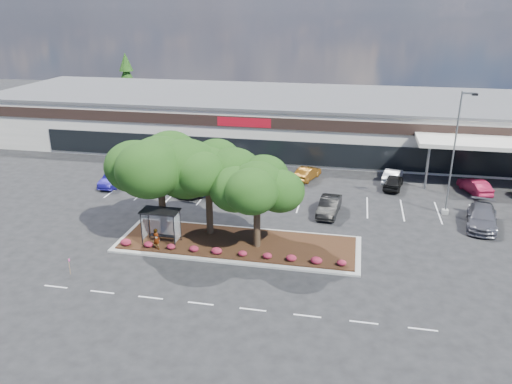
% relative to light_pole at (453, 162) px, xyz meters
% --- Properties ---
extents(ground, '(160.00, 160.00, 0.00)m').
position_rel_light_pole_xyz_m(ground, '(-14.11, -13.38, -4.65)').
color(ground, black).
rests_on(ground, ground).
extents(retail_store, '(80.40, 25.20, 6.25)m').
position_rel_light_pole_xyz_m(retail_store, '(-14.04, 20.52, -1.50)').
color(retail_store, silver).
rests_on(retail_store, ground).
extents(landscape_island, '(18.00, 6.00, 0.26)m').
position_rel_light_pole_xyz_m(landscape_island, '(-16.11, -9.38, -4.53)').
color(landscape_island, '#A0A09B').
rests_on(landscape_island, ground).
extents(lane_markings, '(33.12, 20.06, 0.01)m').
position_rel_light_pole_xyz_m(lane_markings, '(-14.25, -2.96, -4.65)').
color(lane_markings, silver).
rests_on(lane_markings, ground).
extents(shrub_row, '(17.00, 0.80, 0.50)m').
position_rel_light_pole_xyz_m(shrub_row, '(-16.11, -11.48, -4.14)').
color(shrub_row, maroon).
rests_on(shrub_row, landscape_island).
extents(bus_shelter, '(2.75, 1.55, 2.59)m').
position_rel_light_pole_xyz_m(bus_shelter, '(-21.61, -10.43, -2.35)').
color(bus_shelter, black).
rests_on(bus_shelter, landscape_island).
extents(island_tree_west, '(7.20, 7.20, 7.89)m').
position_rel_light_pole_xyz_m(island_tree_west, '(-22.11, -8.88, -0.45)').
color(island_tree_west, '#173912').
rests_on(island_tree_west, landscape_island).
extents(island_tree_mid, '(6.60, 6.60, 7.32)m').
position_rel_light_pole_xyz_m(island_tree_mid, '(-18.61, -8.18, -0.73)').
color(island_tree_mid, '#173912').
rests_on(island_tree_mid, landscape_island).
extents(island_tree_east, '(5.80, 5.80, 6.50)m').
position_rel_light_pole_xyz_m(island_tree_east, '(-14.61, -9.68, -1.14)').
color(island_tree_east, '#173912').
rests_on(island_tree_east, landscape_island).
extents(conifer_north_west, '(4.40, 4.40, 10.00)m').
position_rel_light_pole_xyz_m(conifer_north_west, '(-44.11, 32.62, 0.35)').
color(conifer_north_west, '#173912').
rests_on(conifer_north_west, ground).
extents(person_waiting, '(0.68, 0.57, 1.59)m').
position_rel_light_pole_xyz_m(person_waiting, '(-21.60, -11.59, -3.60)').
color(person_waiting, '#594C47').
rests_on(person_waiting, landscape_island).
extents(light_pole, '(1.40, 0.81, 10.46)m').
position_rel_light_pole_xyz_m(light_pole, '(0.00, 0.00, 0.00)').
color(light_pole, '#A0A09B').
rests_on(light_pole, ground).
extents(survey_stake, '(0.08, 0.14, 1.15)m').
position_rel_light_pole_xyz_m(survey_stake, '(-26.04, -15.75, -3.92)').
color(survey_stake, '#A17A54').
rests_on(survey_stake, ground).
extents(car_0, '(1.56, 4.45, 1.47)m').
position_rel_light_pole_xyz_m(car_0, '(-31.20, 1.12, -3.92)').
color(car_0, navy).
rests_on(car_0, ground).
extents(car_1, '(4.28, 6.67, 1.71)m').
position_rel_light_pole_xyz_m(car_1, '(-22.43, 1.25, -3.80)').
color(car_1, black).
rests_on(car_1, ground).
extents(car_2, '(2.26, 5.33, 1.53)m').
position_rel_light_pole_xyz_m(car_2, '(-21.54, 1.87, -3.89)').
color(car_2, navy).
rests_on(car_2, ground).
extents(car_3, '(2.94, 4.48, 1.40)m').
position_rel_light_pole_xyz_m(car_3, '(-15.28, 1.79, -3.96)').
color(car_3, '#57585F').
rests_on(car_3, ground).
extents(car_5, '(2.02, 4.64, 1.48)m').
position_rel_light_pole_xyz_m(car_5, '(-9.86, -2.07, -3.91)').
color(car_5, black).
rests_on(car_5, ground).
extents(car_7, '(3.24, 5.84, 1.60)m').
position_rel_light_pole_xyz_m(car_7, '(2.36, -2.16, -3.85)').
color(car_7, '#55545C').
rests_on(car_7, ground).
extents(car_9, '(1.87, 4.71, 1.53)m').
position_rel_light_pole_xyz_m(car_9, '(-23.50, 5.15, -3.89)').
color(car_9, slate).
rests_on(car_9, ground).
extents(car_10, '(3.69, 5.79, 1.49)m').
position_rel_light_pole_xyz_m(car_10, '(-24.53, 7.25, -3.91)').
color(car_10, maroon).
rests_on(car_10, ground).
extents(car_11, '(1.85, 4.23, 1.35)m').
position_rel_light_pole_xyz_m(car_11, '(-21.12, 7.92, -3.98)').
color(car_11, silver).
rests_on(car_11, ground).
extents(car_12, '(1.75, 4.77, 1.56)m').
position_rel_light_pole_xyz_m(car_12, '(-17.32, 5.34, -3.87)').
color(car_12, '#174920').
rests_on(car_12, ground).
extents(car_13, '(2.66, 4.31, 1.34)m').
position_rel_light_pole_xyz_m(car_13, '(-12.63, 6.68, -3.98)').
color(car_13, '#643A0C').
rests_on(car_13, ground).
extents(car_14, '(2.35, 4.41, 1.38)m').
position_rel_light_pole_xyz_m(car_14, '(-4.13, 7.47, -3.96)').
color(car_14, silver).
rests_on(car_14, ground).
extents(car_15, '(2.34, 4.31, 1.39)m').
position_rel_light_pole_xyz_m(car_15, '(-4.13, 5.62, -3.96)').
color(car_15, black).
rests_on(car_15, ground).
extents(car_16, '(2.72, 4.49, 1.40)m').
position_rel_light_pole_xyz_m(car_16, '(3.36, 5.81, -3.96)').
color(car_16, maroon).
rests_on(car_16, ground).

